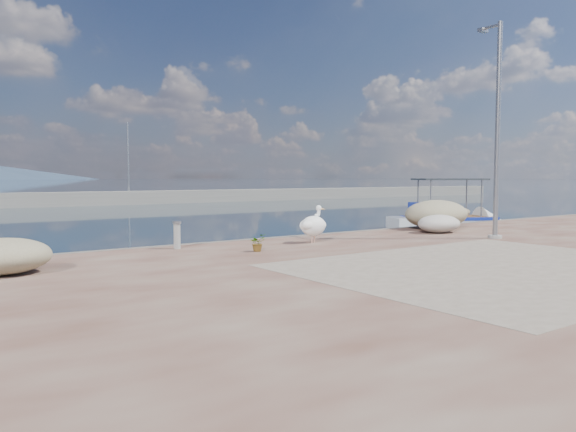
# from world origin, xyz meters

# --- Properties ---
(ground) EXTENTS (1400.00, 1400.00, 0.00)m
(ground) POSITION_xyz_m (0.00, 0.00, 0.00)
(ground) COLOR #162635
(ground) RESTS_ON ground
(quay_patch) EXTENTS (9.00, 7.00, 0.01)m
(quay_patch) POSITION_xyz_m (1.00, -3.00, 0.50)
(quay_patch) COLOR gray
(quay_patch) RESTS_ON quay
(breakwater) EXTENTS (120.00, 2.20, 7.50)m
(breakwater) POSITION_xyz_m (-0.00, 40.00, 0.60)
(breakwater) COLOR gray
(breakwater) RESTS_ON ground
(boat_right) EXTENTS (6.18, 4.31, 2.85)m
(boat_right) POSITION_xyz_m (12.21, 7.36, 0.22)
(boat_right) COLOR white
(boat_right) RESTS_ON ground
(pelican) EXTENTS (1.20, 0.79, 1.14)m
(pelican) POSITION_xyz_m (0.46, 3.10, 1.04)
(pelican) COLOR tan
(pelican) RESTS_ON quay
(lamp_post) EXTENTS (0.44, 0.96, 7.00)m
(lamp_post) POSITION_xyz_m (6.10, 0.62, 3.80)
(lamp_post) COLOR gray
(lamp_post) RESTS_ON quay
(bollard_near) EXTENTS (0.25, 0.25, 0.77)m
(bollard_near) POSITION_xyz_m (-3.55, 4.21, 0.92)
(bollard_near) COLOR gray
(bollard_near) RESTS_ON quay
(potted_plant) EXTENTS (0.48, 0.44, 0.48)m
(potted_plant) POSITION_xyz_m (-2.03, 2.40, 0.74)
(potted_plant) COLOR #33722D
(potted_plant) RESTS_ON quay
(net_pile_b) EXTENTS (1.95, 1.52, 0.76)m
(net_pile_b) POSITION_xyz_m (-8.26, 2.42, 0.88)
(net_pile_b) COLOR #B6AE87
(net_pile_b) RESTS_ON quay
(net_pile_c) EXTENTS (2.84, 2.03, 1.12)m
(net_pile_c) POSITION_xyz_m (7.32, 4.03, 1.06)
(net_pile_c) COLOR #B6AE87
(net_pile_c) RESTS_ON quay
(net_pile_d) EXTENTS (1.74, 1.31, 0.65)m
(net_pile_d) POSITION_xyz_m (6.07, 2.88, 0.83)
(net_pile_d) COLOR beige
(net_pile_d) RESTS_ON quay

